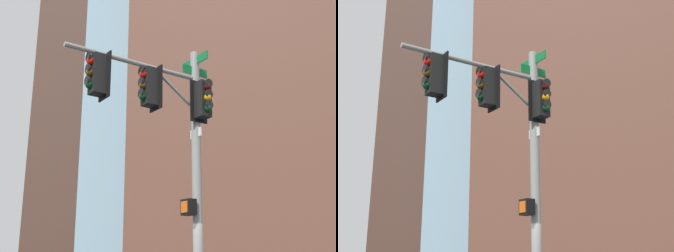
% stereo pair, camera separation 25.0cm
% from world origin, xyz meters
% --- Properties ---
extents(signal_pole_assembly, '(2.86, 3.44, 7.20)m').
position_xyz_m(signal_pole_assembly, '(-0.88, -1.10, 4.84)').
color(signal_pole_assembly, gray).
rests_on(signal_pole_assembly, ground_plane).
extents(building_brick_nearside, '(27.65, 19.76, 39.11)m').
position_xyz_m(building_brick_nearside, '(0.77, 32.16, 19.55)').
color(building_brick_nearside, brown).
rests_on(building_brick_nearside, ground_plane).
extents(building_brick_farside, '(18.22, 18.75, 43.20)m').
position_xyz_m(building_brick_farside, '(-24.99, 46.65, 21.60)').
color(building_brick_farside, '#4C3328').
rests_on(building_brick_farside, ground_plane).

